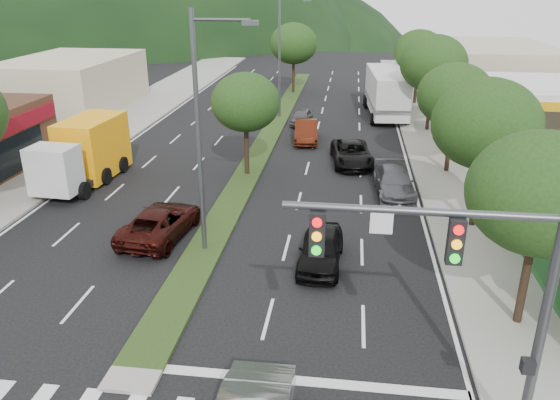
# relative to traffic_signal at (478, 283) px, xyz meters

# --- Properties ---
(ground) EXTENTS (160.00, 160.00, 0.00)m
(ground) POSITION_rel_traffic_signal_xyz_m (-9.03, 1.54, -4.65)
(ground) COLOR black
(ground) RESTS_ON ground
(sidewalk_right) EXTENTS (5.00, 90.00, 0.15)m
(sidewalk_right) POSITION_rel_traffic_signal_xyz_m (3.47, 26.54, -4.57)
(sidewalk_right) COLOR gray
(sidewalk_right) RESTS_ON ground
(sidewalk_left) EXTENTS (6.00, 90.00, 0.15)m
(sidewalk_left) POSITION_rel_traffic_signal_xyz_m (-22.03, 26.54, -4.57)
(sidewalk_left) COLOR gray
(sidewalk_left) RESTS_ON ground
(median) EXTENTS (1.60, 56.00, 0.12)m
(median) POSITION_rel_traffic_signal_xyz_m (-9.03, 29.54, -4.59)
(median) COLOR #1E3112
(median) RESTS_ON ground
(traffic_signal) EXTENTS (6.12, 0.40, 7.00)m
(traffic_signal) POSITION_rel_traffic_signal_xyz_m (0.00, 0.00, 0.00)
(traffic_signal) COLOR #47494C
(traffic_signal) RESTS_ON ground
(bldg_left_far) EXTENTS (9.00, 14.00, 4.60)m
(bldg_left_far) POSITION_rel_traffic_signal_xyz_m (-28.03, 35.54, -2.35)
(bldg_left_far) COLOR beige
(bldg_left_far) RESTS_ON ground
(bldg_right_far) EXTENTS (10.00, 16.00, 5.20)m
(bldg_right_far) POSITION_rel_traffic_signal_xyz_m (10.47, 45.54, -2.05)
(bldg_right_far) COLOR beige
(bldg_right_far) RESTS_ON ground
(tree_r_a) EXTENTS (4.60, 4.60, 6.63)m
(tree_r_a) POSITION_rel_traffic_signal_xyz_m (2.97, 5.54, 0.17)
(tree_r_a) COLOR black
(tree_r_a) RESTS_ON sidewalk_right
(tree_r_b) EXTENTS (4.80, 4.80, 6.94)m
(tree_r_b) POSITION_rel_traffic_signal_xyz_m (2.97, 13.54, 0.39)
(tree_r_b) COLOR black
(tree_r_b) RESTS_ON sidewalk_right
(tree_r_c) EXTENTS (4.40, 4.40, 6.48)m
(tree_r_c) POSITION_rel_traffic_signal_xyz_m (2.97, 21.54, 0.10)
(tree_r_c) COLOR black
(tree_r_c) RESTS_ON sidewalk_right
(tree_r_d) EXTENTS (5.00, 5.00, 7.17)m
(tree_r_d) POSITION_rel_traffic_signal_xyz_m (2.97, 31.54, 0.54)
(tree_r_d) COLOR black
(tree_r_d) RESTS_ON sidewalk_right
(tree_r_e) EXTENTS (4.60, 4.60, 6.71)m
(tree_r_e) POSITION_rel_traffic_signal_xyz_m (2.97, 41.54, 0.25)
(tree_r_e) COLOR black
(tree_r_e) RESTS_ON sidewalk_right
(tree_med_near) EXTENTS (4.00, 4.00, 6.02)m
(tree_med_near) POSITION_rel_traffic_signal_xyz_m (-9.03, 19.54, -0.22)
(tree_med_near) COLOR black
(tree_med_near) RESTS_ON median
(tree_med_far) EXTENTS (4.80, 4.80, 6.94)m
(tree_med_far) POSITION_rel_traffic_signal_xyz_m (-9.03, 45.54, 0.36)
(tree_med_far) COLOR black
(tree_med_far) RESTS_ON median
(streetlight_near) EXTENTS (2.60, 0.25, 10.00)m
(streetlight_near) POSITION_rel_traffic_signal_xyz_m (-8.82, 9.54, 0.94)
(streetlight_near) COLOR #47494C
(streetlight_near) RESTS_ON ground
(streetlight_mid) EXTENTS (2.60, 0.25, 10.00)m
(streetlight_mid) POSITION_rel_traffic_signal_xyz_m (-8.82, 34.54, 0.94)
(streetlight_mid) COLOR #47494C
(streetlight_mid) RESTS_ON ground
(suv_maroon) EXTENTS (2.96, 5.45, 1.45)m
(suv_maroon) POSITION_rel_traffic_signal_xyz_m (-11.35, 10.61, -3.92)
(suv_maroon) COLOR black
(suv_maroon) RESTS_ON ground
(car_queue_a) EXTENTS (1.87, 4.32, 1.45)m
(car_queue_a) POSITION_rel_traffic_signal_xyz_m (-3.95, 8.91, -3.92)
(car_queue_a) COLOR black
(car_queue_a) RESTS_ON ground
(car_queue_b) EXTENTS (2.32, 5.00, 1.42)m
(car_queue_b) POSITION_rel_traffic_signal_xyz_m (-0.46, 17.46, -3.94)
(car_queue_b) COLOR #4D4E52
(car_queue_b) RESTS_ON ground
(car_queue_c) EXTENTS (1.99, 4.74, 1.52)m
(car_queue_c) POSITION_rel_traffic_signal_xyz_m (-6.15, 27.46, -3.88)
(car_queue_c) COLOR #47180B
(car_queue_c) RESTS_ON ground
(car_queue_d) EXTENTS (2.98, 5.39, 1.43)m
(car_queue_d) POSITION_rel_traffic_signal_xyz_m (-2.81, 22.46, -3.93)
(car_queue_d) COLOR black
(car_queue_d) RESTS_ON ground
(car_queue_e) EXTENTS (1.76, 3.72, 1.23)m
(car_queue_e) POSITION_rel_traffic_signal_xyz_m (-6.92, 32.46, -4.03)
(car_queue_e) COLOR #515056
(car_queue_e) RESTS_ON ground
(car_queue_f) EXTENTS (2.01, 4.53, 1.29)m
(car_queue_f) POSITION_rel_traffic_signal_xyz_m (-0.35, 45.05, -4.00)
(car_queue_f) COLOR black
(car_queue_f) RESTS_ON ground
(box_truck) EXTENTS (3.18, 7.32, 3.54)m
(box_truck) POSITION_rel_traffic_signal_xyz_m (-18.03, 17.32, -2.97)
(box_truck) COLOR silver
(box_truck) RESTS_ON ground
(motorhome) EXTENTS (3.68, 10.04, 3.79)m
(motorhome) POSITION_rel_traffic_signal_xyz_m (-0.03, 36.63, -2.63)
(motorhome) COLOR silver
(motorhome) RESTS_ON ground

